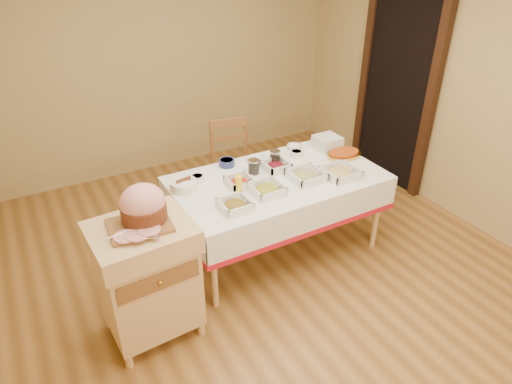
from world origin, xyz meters
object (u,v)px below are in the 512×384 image
dining_table (277,193)px  dining_chair (233,166)px  brass_platter (344,154)px  preserve_jar_left (254,167)px  butcher_cart (147,275)px  mustard_bottle (239,183)px  bread_basket (184,185)px  ham_on_board (142,208)px  preserve_jar_right (275,158)px  plate_stack (327,143)px

dining_table → dining_chair: dining_chair is taller
brass_platter → preserve_jar_left: bearing=173.1°
butcher_cart → mustard_bottle: (0.92, 0.37, 0.30)m
bread_basket → mustard_bottle: bearing=-32.9°
preserve_jar_left → mustard_bottle: mustard_bottle is taller
ham_on_board → preserve_jar_left: (1.14, 0.56, -0.24)m
ham_on_board → bread_basket: 0.81m
preserve_jar_right → mustard_bottle: mustard_bottle is taller
dining_table → brass_platter: brass_platter is taller
butcher_cart → ham_on_board: bearing=38.1°
dining_chair → brass_platter: size_ratio=2.73×
butcher_cart → preserve_jar_left: butcher_cart is taller
dining_table → bread_basket: 0.84m
dining_table → preserve_jar_left: bearing=131.1°
butcher_cart → brass_platter: size_ratio=2.68×
dining_table → bread_basket: bread_basket is taller
preserve_jar_left → mustard_bottle: bearing=-140.0°
ham_on_board → bread_basket: (0.49, 0.58, -0.26)m
dining_chair → mustard_bottle: dining_chair is taller
bread_basket → brass_platter: (1.56, -0.13, -0.02)m
dining_table → butcher_cart: butcher_cart is taller
preserve_jar_right → plate_stack: bearing=2.6°
butcher_cart → preserve_jar_right: bearing=24.9°
brass_platter → mustard_bottle: bearing=-174.6°
ham_on_board → preserve_jar_right: 1.55m
bread_basket → plate_stack: bearing=2.9°
dining_table → bread_basket: (-0.79, 0.19, 0.20)m
ham_on_board → brass_platter: ham_on_board is taller
dining_table → preserve_jar_right: size_ratio=14.39×
butcher_cart → bread_basket: 0.86m
preserve_jar_left → plate_stack: (0.88, 0.10, 0.00)m
mustard_bottle → brass_platter: mustard_bottle is taller
dining_table → plate_stack: size_ratio=7.96×
dining_chair → preserve_jar_right: bearing=-78.6°
ham_on_board → dining_chair: bearing=44.4°
preserve_jar_right → bread_basket: 0.91m
dining_table → dining_chair: (-0.01, 0.86, -0.11)m
preserve_jar_left → dining_table: bearing=-48.9°
brass_platter → dining_chair: bearing=134.1°
dining_table → brass_platter: bearing=4.3°
dining_table → ham_on_board: ham_on_board is taller
preserve_jar_right → mustard_bottle: 0.60m
butcher_cart → ham_on_board: ham_on_board is taller
bread_basket → plate_stack: (1.52, 0.08, 0.02)m
preserve_jar_left → butcher_cart: bearing=-153.3°
dining_table → ham_on_board: size_ratio=4.30×
mustard_bottle → ham_on_board: bearing=-158.8°
ham_on_board → preserve_jar_right: ham_on_board is taller
butcher_cart → brass_platter: bearing=13.0°
mustard_bottle → bread_basket: bearing=147.1°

